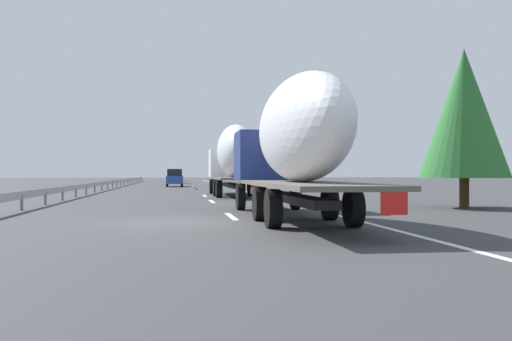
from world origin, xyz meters
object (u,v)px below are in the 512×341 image
(car_red_compact, at_px, (174,176))
(road_sign, at_px, (249,167))
(truck_lead, at_px, (233,157))
(car_silver_hatch, at_px, (174,177))
(car_blue_sedan, at_px, (175,178))
(truck_trailing, at_px, (294,140))

(car_red_compact, distance_m, road_sign, 47.30)
(truck_lead, height_order, car_silver_hatch, truck_lead)
(car_blue_sedan, relative_size, road_sign, 1.40)
(car_blue_sedan, bearing_deg, car_silver_hatch, 0.43)
(car_blue_sedan, relative_size, car_red_compact, 0.94)
(road_sign, bearing_deg, truck_lead, 169.39)
(truck_lead, bearing_deg, car_blue_sedan, 8.31)
(car_blue_sedan, height_order, road_sign, road_sign)
(truck_lead, distance_m, car_silver_hatch, 45.14)
(road_sign, bearing_deg, car_silver_hatch, 13.79)
(car_silver_hatch, height_order, car_red_compact, car_red_compact)
(road_sign, bearing_deg, truck_trailing, 174.97)
(truck_lead, relative_size, truck_trailing, 0.86)
(truck_trailing, xyz_separation_m, car_red_compact, (81.97, 3.79, -1.52))
(car_silver_hatch, bearing_deg, road_sign, -166.21)
(truck_lead, relative_size, car_silver_hatch, 2.58)
(car_blue_sedan, xyz_separation_m, car_red_compact, (37.82, 0.07, 0.02))
(truck_lead, bearing_deg, car_red_compact, 3.42)
(car_silver_hatch, xyz_separation_m, car_red_compact, (18.38, -0.08, 0.00))
(car_blue_sedan, height_order, car_red_compact, car_red_compact)
(car_blue_sedan, bearing_deg, road_sign, -142.69)
(truck_lead, distance_m, truck_trailing, 18.64)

